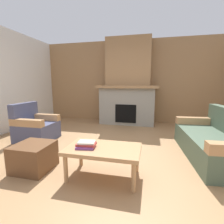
{
  "coord_description": "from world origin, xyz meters",
  "views": [
    {
      "loc": [
        0.72,
        -2.69,
        1.28
      ],
      "look_at": [
        -0.12,
        0.9,
        0.65
      ],
      "focal_mm": 26.41,
      "sensor_mm": 36.0,
      "label": 1
    }
  ],
  "objects_px": {
    "coffee_table": "(103,151)",
    "ottoman": "(34,157)",
    "couch": "(215,142)",
    "armchair": "(35,127)",
    "fireplace": "(128,88)"
  },
  "relations": [
    {
      "from": "coffee_table",
      "to": "armchair",
      "type": "bearing_deg",
      "value": 149.87
    },
    {
      "from": "coffee_table",
      "to": "ottoman",
      "type": "bearing_deg",
      "value": -177.78
    },
    {
      "from": "couch",
      "to": "ottoman",
      "type": "height_order",
      "value": "couch"
    },
    {
      "from": "couch",
      "to": "armchair",
      "type": "distance_m",
      "value": 3.68
    },
    {
      "from": "couch",
      "to": "ottoman",
      "type": "distance_m",
      "value": 3.0
    },
    {
      "from": "couch",
      "to": "armchair",
      "type": "relative_size",
      "value": 2.19
    },
    {
      "from": "armchair",
      "to": "ottoman",
      "type": "height_order",
      "value": "armchair"
    },
    {
      "from": "ottoman",
      "to": "coffee_table",
      "type": "bearing_deg",
      "value": 2.22
    },
    {
      "from": "coffee_table",
      "to": "ottoman",
      "type": "distance_m",
      "value": 1.09
    },
    {
      "from": "coffee_table",
      "to": "ottoman",
      "type": "xyz_separation_m",
      "value": [
        -1.07,
        -0.04,
        -0.18
      ]
    },
    {
      "from": "fireplace",
      "to": "couch",
      "type": "xyz_separation_m",
      "value": [
        1.85,
        -2.24,
        -0.88
      ]
    },
    {
      "from": "fireplace",
      "to": "couch",
      "type": "distance_m",
      "value": 3.04
    },
    {
      "from": "couch",
      "to": "fireplace",
      "type": "bearing_deg",
      "value": 129.56
    },
    {
      "from": "fireplace",
      "to": "ottoman",
      "type": "height_order",
      "value": "fireplace"
    },
    {
      "from": "couch",
      "to": "armchair",
      "type": "xyz_separation_m",
      "value": [
        -3.68,
        0.1,
        0.01
      ]
    }
  ]
}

